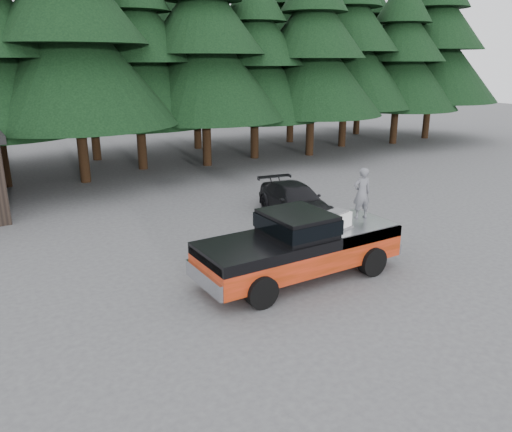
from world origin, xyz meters
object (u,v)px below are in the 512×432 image
air_compressor (337,220)px  parked_car (295,200)px  man_on_bed (362,193)px  pickup_truck (299,255)px

air_compressor → parked_car: (2.18, 4.98, -0.93)m
air_compressor → man_on_bed: man_on_bed is taller
pickup_truck → air_compressor: air_compressor is taller
pickup_truck → man_on_bed: bearing=2.7°
pickup_truck → air_compressor: 1.45m
man_on_bed → parked_car: 4.96m
air_compressor → man_on_bed: bearing=2.5°
parked_car → pickup_truck: bearing=-115.4°
parked_car → air_compressor: bearing=-104.3°
pickup_truck → man_on_bed: (2.32, 0.11, 1.44)m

